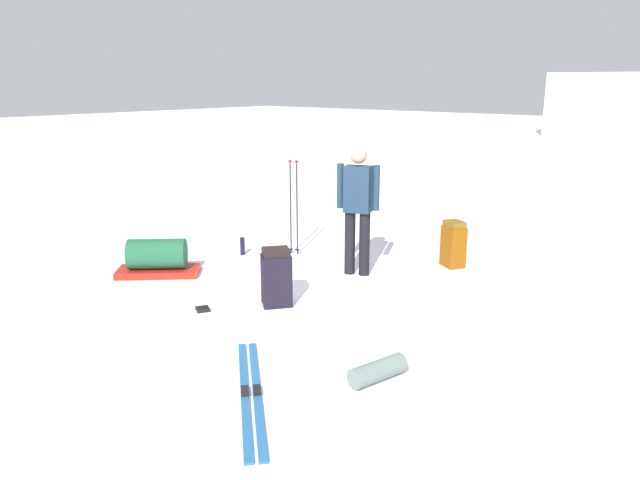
# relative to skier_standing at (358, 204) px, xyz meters

# --- Properties ---
(ground_plane) EXTENTS (80.00, 80.00, 0.00)m
(ground_plane) POSITION_rel_skier_standing_xyz_m (0.17, -0.98, -0.95)
(ground_plane) COLOR white
(skier_standing) EXTENTS (0.54, 0.32, 1.70)m
(skier_standing) POSITION_rel_skier_standing_xyz_m (0.00, 0.00, 0.00)
(skier_standing) COLOR black
(skier_standing) RESTS_ON ground_plane
(ski_pair_near) EXTENTS (1.00, 1.59, 0.05)m
(ski_pair_near) POSITION_rel_skier_standing_xyz_m (-0.52, -2.21, -0.94)
(ski_pair_near) COLOR silver
(ski_pair_near) RESTS_ON ground_plane
(ski_pair_far) EXTENTS (1.53, 1.41, 0.05)m
(ski_pair_far) POSITION_rel_skier_standing_xyz_m (1.21, -3.15, -0.94)
(ski_pair_far) COLOR #23609B
(ski_pair_far) RESTS_ON ground_plane
(backpack_large_dark) EXTENTS (0.41, 0.42, 0.68)m
(backpack_large_dark) POSITION_rel_skier_standing_xyz_m (-0.03, -1.52, -0.62)
(backpack_large_dark) COLOR black
(backpack_large_dark) RESTS_ON ground_plane
(backpack_bright) EXTENTS (0.39, 0.36, 0.64)m
(backpack_bright) POSITION_rel_skier_standing_xyz_m (0.83, 1.13, -0.64)
(backpack_bright) COLOR #83470B
(backpack_bright) RESTS_ON ground_plane
(ski_poles_planted_near) EXTENTS (0.17, 0.10, 1.40)m
(ski_poles_planted_near) POSITION_rel_skier_standing_xyz_m (-1.30, 0.21, -0.18)
(ski_poles_planted_near) COLOR black
(ski_poles_planted_near) RESTS_ON ground_plane
(gear_sled) EXTENTS (1.09, 1.05, 0.49)m
(gear_sled) POSITION_rel_skier_standing_xyz_m (-2.02, -1.71, -0.73)
(gear_sled) COLOR red
(gear_sled) RESTS_ON ground_plane
(sleeping_mat_rolled) EXTENTS (0.31, 0.58, 0.18)m
(sleeping_mat_rolled) POSITION_rel_skier_standing_xyz_m (1.88, -2.28, -0.86)
(sleeping_mat_rolled) COLOR slate
(sleeping_mat_rolled) RESTS_ON ground_plane
(thermos_bottle) EXTENTS (0.07, 0.07, 0.26)m
(thermos_bottle) POSITION_rel_skier_standing_xyz_m (-1.86, -0.33, -0.82)
(thermos_bottle) COLOR black
(thermos_bottle) RESTS_ON ground_plane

